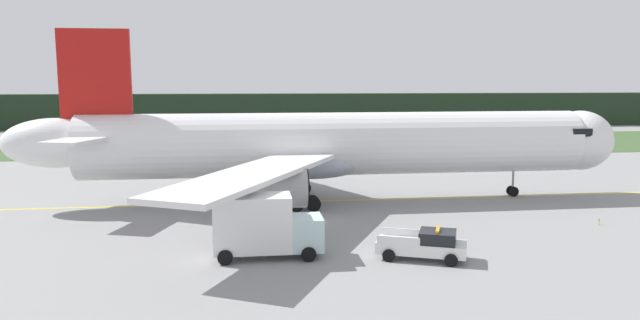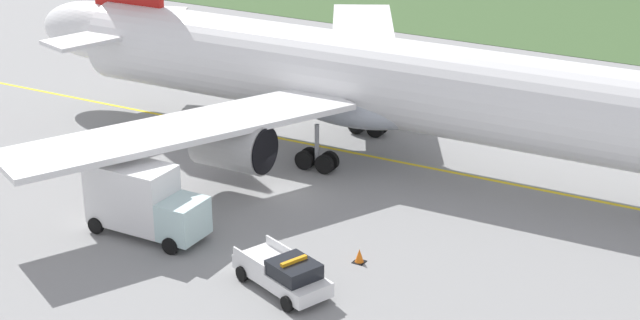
# 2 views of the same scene
# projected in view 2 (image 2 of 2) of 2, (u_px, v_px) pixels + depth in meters

# --- Properties ---
(ground) EXTENTS (320.00, 320.00, 0.00)m
(ground) POSITION_uv_depth(u_px,v_px,m) (285.00, 193.00, 55.55)
(ground) COLOR gray
(grass_verge) EXTENTS (320.00, 32.02, 0.04)m
(grass_verge) POSITION_uv_depth(u_px,v_px,m) (557.00, 11.00, 98.00)
(grass_verge) COLOR #3A562E
(grass_verge) RESTS_ON ground
(taxiway_centerline_main) EXTENTS (69.42, 1.72, 0.01)m
(taxiway_centerline_main) POSITION_uv_depth(u_px,v_px,m) (388.00, 160.00, 60.35)
(taxiway_centerline_main) COLOR yellow
(taxiway_centerline_main) RESTS_ON ground
(airliner) EXTENTS (53.62, 42.58, 14.75)m
(airliner) POSITION_uv_depth(u_px,v_px,m) (382.00, 84.00, 58.76)
(airliner) COLOR silver
(airliner) RESTS_ON ground
(ops_pickup_truck) EXTENTS (5.65, 3.81, 1.94)m
(ops_pickup_truck) POSITION_uv_depth(u_px,v_px,m) (285.00, 273.00, 44.78)
(ops_pickup_truck) COLOR silver
(ops_pickup_truck) RESTS_ON ground
(catering_truck) EXTENTS (6.56, 2.76, 3.99)m
(catering_truck) POSITION_uv_depth(u_px,v_px,m) (142.00, 199.00, 49.94)
(catering_truck) COLOR silver
(catering_truck) RESTS_ON ground
(apron_cone) EXTENTS (0.58, 0.58, 0.73)m
(apron_cone) POSITION_uv_depth(u_px,v_px,m) (359.00, 256.00, 47.58)
(apron_cone) COLOR black
(apron_cone) RESTS_ON ground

